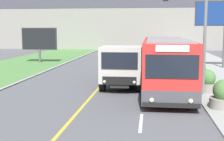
% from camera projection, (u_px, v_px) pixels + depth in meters
% --- Properties ---
extents(city_bus, '(2.63, 11.60, 3.02)m').
position_uv_depth(city_bus, '(165.00, 63.00, 18.55)').
color(city_bus, red).
rests_on(city_bus, ground_plane).
extents(dump_truck, '(2.44, 6.80, 2.56)m').
position_uv_depth(dump_truck, '(123.00, 67.00, 18.88)').
color(dump_truck, black).
rests_on(dump_truck, ground_plane).
extents(traffic_light_mast, '(2.28, 0.32, 6.19)m').
position_uv_depth(traffic_light_mast, '(193.00, 22.00, 16.18)').
color(traffic_light_mast, slate).
rests_on(traffic_light_mast, ground_plane).
extents(billboard_small, '(3.76, 0.24, 3.67)m').
position_uv_depth(billboard_small, '(39.00, 39.00, 32.86)').
color(billboard_small, '#59595B').
rests_on(billboard_small, ground_plane).
extents(planter_round_near, '(1.23, 1.23, 1.28)m').
position_uv_depth(planter_round_near, '(224.00, 96.00, 13.71)').
color(planter_round_near, gray).
rests_on(planter_round_near, sidewalk_right).
extents(planter_round_second, '(1.18, 1.18, 1.26)m').
position_uv_depth(planter_round_second, '(207.00, 82.00, 17.30)').
color(planter_round_second, gray).
rests_on(planter_round_second, sidewalk_right).
extents(planter_round_third, '(1.23, 1.23, 1.32)m').
position_uv_depth(planter_round_third, '(198.00, 72.00, 20.86)').
color(planter_round_third, gray).
rests_on(planter_round_third, sidewalk_right).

